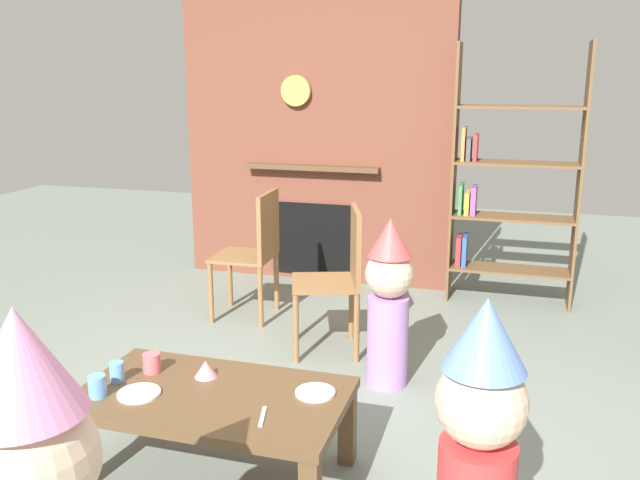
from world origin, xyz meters
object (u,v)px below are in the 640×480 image
Objects in this scene: paper_cup_center at (152,363)px; child_by_the_chairs at (389,298)px; paper_cup_near_right at (97,386)px; paper_plate_front at (139,393)px; coffee_table at (212,406)px; paper_plate_rear at (315,392)px; dining_chair_left at (256,247)px; bookshelf at (505,187)px; birthday_cake_slice at (206,369)px; dining_chair_middle at (340,272)px; paper_cup_near_left at (117,372)px; child_in_pink at (479,446)px.

paper_cup_center is 1.32m from child_by_the_chairs.
paper_plate_front is at bearing 21.99° from paper_cup_near_right.
coffee_table is at bearing 20.19° from paper_cup_near_right.
paper_cup_center is at bearing 105.91° from paper_plate_front.
paper_plate_front is at bearing -160.80° from coffee_table.
paper_plate_rear is 0.99m from child_by_the_chairs.
coffee_table is 1.95m from dining_chair_left.
bookshelf reaches higher than birthday_cake_slice.
paper_cup_center is at bearing -15.65° from child_by_the_chairs.
child_by_the_chairs reaches higher than dining_chair_middle.
coffee_table is 0.19m from birthday_cake_slice.
child_by_the_chairs reaches higher than paper_cup_center.
paper_cup_center reaches higher than coffee_table.
paper_plate_rear is 1.66× the size of birthday_cake_slice.
paper_cup_near_left is at bearing -119.16° from bookshelf.
bookshelf is 1.83× the size of child_in_pink.
child_in_pink is 1.10× the size of child_by_the_chairs.
paper_plate_rear is 1.99m from dining_chair_left.
dining_chair_left is at bearing 93.10° from paper_cup_near_right.
paper_plate_rear is at bearing 17.02° from paper_plate_front.
bookshelf reaches higher than paper_cup_center.
paper_plate_rear is (0.85, 0.27, -0.04)m from paper_cup_near_right.
birthday_cake_slice is 1.79m from dining_chair_left.
paper_cup_center reaches higher than paper_plate_front.
dining_chair_middle reaches higher than paper_plate_rear.
paper_cup_near_left is at bearing -178.07° from coffee_table.
child_by_the_chairs is (0.87, 0.98, 0.06)m from paper_cup_center.
child_by_the_chairs is at bearing -50.81° from child_in_pink.
paper_plate_rear is (0.75, 0.00, -0.04)m from paper_cup_center.
birthday_cake_slice is (0.25, 0.02, -0.01)m from paper_cup_center.
child_by_the_chairs is at bearing -108.77° from bookshelf.
child_in_pink is at bearing -22.60° from birthday_cake_slice.
paper_cup_near_left is 0.16m from paper_cup_center.
birthday_cake_slice is at bearing 40.52° from paper_cup_near_right.
paper_cup_near_right is 0.93× the size of birthday_cake_slice.
coffee_table is 6.31× the size of paper_plate_front.
paper_plate_front is at bearing -74.09° from paper_cup_center.
bookshelf is 1.71× the size of coffee_table.
paper_cup_center is 0.10× the size of dining_chair_left.
paper_cup_center reaches higher than paper_plate_rear.
dining_chair_left is (-1.63, -0.85, -0.37)m from bookshelf.
paper_cup_near_left is 0.10× the size of dining_chair_middle.
paper_cup_near_left is at bearing 90.98° from paper_cup_near_right.
bookshelf reaches higher than paper_plate_front.
paper_cup_center is 0.22m from paper_plate_front.
dining_chair_left is (-0.11, 2.02, 0.07)m from paper_cup_near_right.
dining_chair_middle is (-0.92, -1.25, -0.37)m from bookshelf.
dining_chair_left is (-1.63, 2.22, -0.04)m from child_in_pink.
child_in_pink reaches higher than paper_cup_near_left.
coffee_table is 0.43m from paper_plate_rear.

